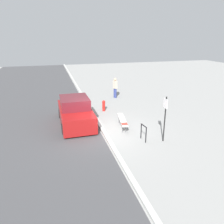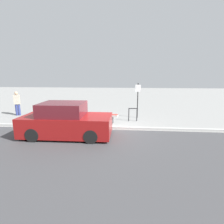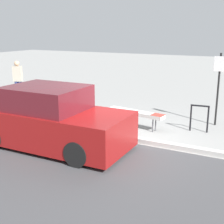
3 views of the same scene
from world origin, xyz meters
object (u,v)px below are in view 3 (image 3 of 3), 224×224
bike_rack (199,115)px  pedestrian (18,79)px  sign_post (219,83)px  fire_hydrant (49,106)px  bench (136,113)px  parked_car_near (51,120)px

bike_rack → pedestrian: size_ratio=0.49×
bike_rack → pedestrian: pedestrian is taller
sign_post → fire_hydrant: bearing=-161.7°
sign_post → pedestrian: bearing=-179.9°
bench → fire_hydrant: 3.16m
bench → pedestrian: size_ratio=1.16×
fire_hydrant → pedestrian: 3.59m
bike_rack → bench: bearing=-164.8°
bench → bike_rack: 1.92m
bench → pedestrian: pedestrian is taller
bench → sign_post: (2.17, 1.43, 0.92)m
fire_hydrant → pedestrian: bearing=150.6°
bike_rack → pedestrian: (-8.08, 0.91, 0.40)m
sign_post → parked_car_near: (-3.50, -3.92, -0.68)m
bike_rack → fire_hydrant: (-4.99, -0.83, -0.09)m
pedestrian → parked_car_near: (4.91, -3.91, -0.20)m
bike_rack → fire_hydrant: bearing=-170.6°
parked_car_near → sign_post: bearing=47.6°
bench → sign_post: bearing=42.8°
fire_hydrant → parked_car_near: 2.84m
bike_rack → parked_car_near: 4.37m
pedestrian → parked_car_near: size_ratio=0.41×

